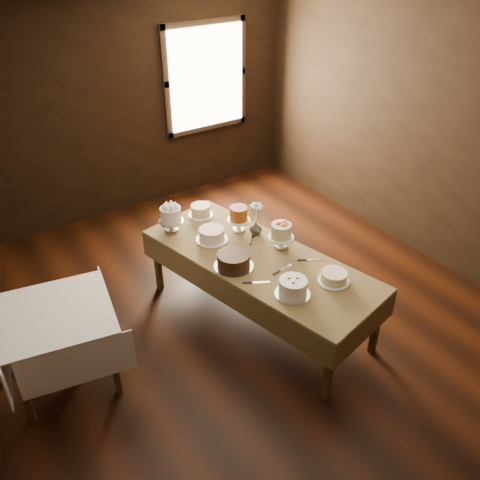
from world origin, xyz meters
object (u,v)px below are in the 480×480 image
object	(u,v)px
cake_meringue	(171,220)
cake_swirl	(293,288)
cake_cream	(334,277)
cake_server_d	(253,236)
cake_speckled	(201,211)
cake_chocolate	(234,261)
flower_vase	(256,228)
cake_server_b	(315,260)
cake_server_e	(261,282)
cake_flowers	(281,237)
display_table	(259,263)
cake_caramel	(239,220)
cake_lattice	(212,235)
cake_server_a	(286,267)
side_table	(57,320)

from	to	relation	value
cake_meringue	cake_swirl	size ratio (longest dim) A/B	0.86
cake_cream	cake_server_d	xyz separation A→B (m)	(-0.16, 1.00, -0.04)
cake_speckled	cake_cream	bearing A→B (deg)	-77.03
cake_speckled	cake_chocolate	distance (m)	1.01
flower_vase	cake_server_b	bearing A→B (deg)	-74.56
cake_server_e	cake_meringue	bearing A→B (deg)	130.51
cake_flowers	cake_server_d	size ratio (longest dim) A/B	1.12
display_table	cake_caramel	distance (m)	0.56
cake_lattice	cake_cream	distance (m)	1.29
cake_meringue	cake_speckled	world-z (taller)	cake_meringue
cake_chocolate	cake_flowers	xyz separation A→B (m)	(0.56, 0.03, 0.05)
cake_cream	cake_server_a	world-z (taller)	cake_cream
cake_server_b	side_table	bearing A→B (deg)	-164.60
display_table	cake_speckled	xyz separation A→B (m)	(-0.05, 1.00, 0.11)
cake_cream	cake_server_b	distance (m)	0.35
side_table	cake_server_a	xyz separation A→B (m)	(1.94, -0.53, 0.08)
display_table	cake_chocolate	distance (m)	0.30
cake_chocolate	cake_server_a	xyz separation A→B (m)	(0.39, -0.28, -0.06)
cake_cream	flower_vase	xyz separation A→B (m)	(-0.11, 1.03, 0.02)
cake_speckled	cake_swirl	xyz separation A→B (m)	(-0.03, -1.60, 0.02)
cake_chocolate	cake_cream	world-z (taller)	cake_chocolate
cake_speckled	cake_flowers	distance (m)	1.01
cake_swirl	cake_server_d	xyz separation A→B (m)	(0.25, 0.94, -0.07)
side_table	cake_flowers	bearing A→B (deg)	-6.18
cake_meringue	side_table	bearing A→B (deg)	-155.39
cake_flowers	cake_server_b	distance (m)	0.40
cake_meringue	cake_server_a	xyz separation A→B (m)	(0.55, -1.17, -0.12)
cake_flowers	cake_cream	xyz separation A→B (m)	(0.04, -0.70, -0.07)
cake_cream	cake_server_b	bearing A→B (deg)	76.43
cake_server_a	cake_server_e	xyz separation A→B (m)	(-0.32, -0.06, 0.00)
display_table	cake_server_d	size ratio (longest dim) A/B	10.42
cake_server_e	flower_vase	bearing A→B (deg)	87.52
cake_swirl	flower_vase	bearing A→B (deg)	72.51
cake_server_a	flower_vase	size ratio (longest dim) A/B	1.86
cake_server_d	cake_server_e	xyz separation A→B (m)	(-0.38, -0.66, 0.00)
side_table	cake_server_b	size ratio (longest dim) A/B	4.28
cake_speckled	side_table	bearing A→B (deg)	-157.82
cake_speckled	cake_flowers	xyz separation A→B (m)	(0.34, -0.95, 0.06)
cake_server_d	side_table	bearing A→B (deg)	136.64
cake_meringue	cake_flowers	world-z (taller)	cake_meringue
cake_caramel	cake_server_d	world-z (taller)	cake_caramel
display_table	cake_meringue	bearing A→B (deg)	116.25
cake_swirl	cake_server_e	distance (m)	0.32
cake_meringue	cake_server_b	size ratio (longest dim) A/B	1.20
cake_flowers	cake_swirl	xyz separation A→B (m)	(-0.37, -0.65, -0.04)
cake_speckled	cake_server_e	size ratio (longest dim) A/B	1.08
cake_server_b	cake_server_e	bearing A→B (deg)	-149.83
cake_lattice	cake_flowers	world-z (taller)	cake_flowers
cake_speckled	cake_server_d	bearing A→B (deg)	-71.16
cake_chocolate	cake_swirl	world-z (taller)	cake_swirl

